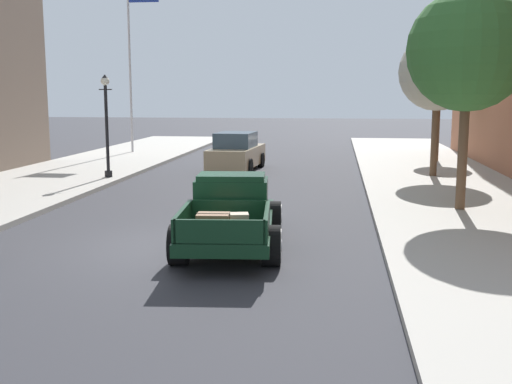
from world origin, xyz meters
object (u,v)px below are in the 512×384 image
Objects in this scene: flagpole at (133,46)px; street_tree_second at (437,73)px; street_tree_third at (439,85)px; hotrod_truck_dark_green at (231,212)px; street_tree_nearest at (468,51)px; street_lamp_far at (106,118)px; car_background_tan at (236,153)px.

flagpole reaches higher than street_tree_second.
flagpole is at bearing 170.29° from street_tree_third.
hotrod_truck_dark_green is 8.01m from street_tree_nearest.
street_lamp_far is 12.58m from street_tree_second.
street_lamp_far is at bearing 123.87° from hotrod_truck_dark_green.
flagpole is 1.70× the size of street_tree_second.
street_tree_third is (13.22, 7.49, 1.27)m from street_lamp_far.
flagpole is (-2.20, 10.13, 3.39)m from street_lamp_far.
street_tree_nearest reaches higher than street_lamp_far.
hotrod_truck_dark_green is 21.95m from flagpole.
street_tree_nearest is 7.10m from street_tree_second.
street_tree_second is at bearing -29.34° from flagpole.
street_lamp_far is 0.42× the size of flagpole.
flagpole reaches higher than street_tree_third.
street_tree_third is (0.91, 5.52, -0.41)m from street_tree_second.
hotrod_truck_dark_green is 0.85× the size of street_tree_nearest.
street_tree_nearest is (14.20, -15.25, -1.36)m from flagpole.
hotrod_truck_dark_green is 13.30m from street_tree_second.
street_lamp_far reaches higher than hotrod_truck_dark_green.
street_tree_third is at bearing -9.71° from flagpole.
car_background_tan is 8.85m from street_tree_second.
street_tree_second reaches higher than street_lamp_far.
car_background_tan is (-2.03, 13.32, 0.01)m from hotrod_truck_dark_green.
street_tree_third is (1.22, 12.61, -0.75)m from street_tree_nearest.
street_tree_nearest is at bearing 37.49° from hotrod_truck_dark_green.
car_background_tan is 10.04m from street_tree_third.
flagpole reaches higher than street_lamp_far.
flagpole is 16.73m from street_tree_second.
street_lamp_far is at bearing -170.90° from street_tree_second.
street_tree_third is at bearing 67.92° from hotrod_truck_dark_green.
street_tree_nearest reaches higher than street_tree_third.
street_tree_nearest reaches higher than street_tree_second.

